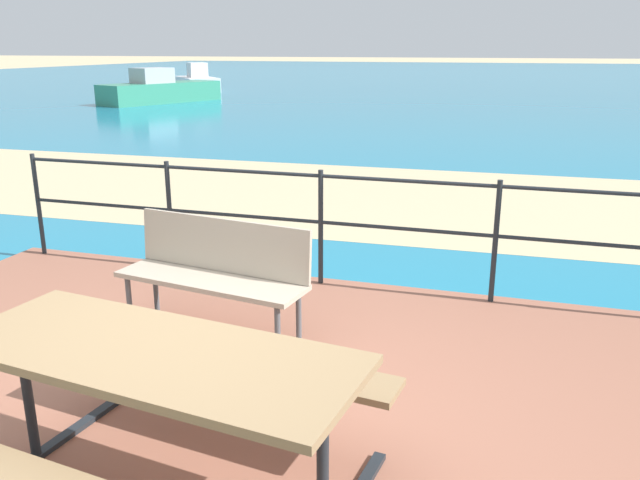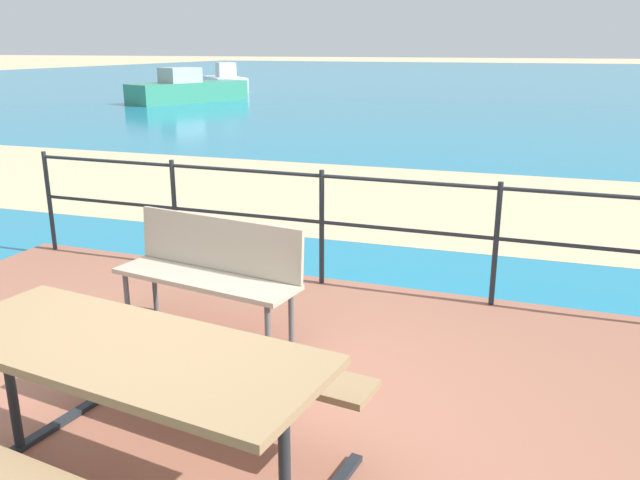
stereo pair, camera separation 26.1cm
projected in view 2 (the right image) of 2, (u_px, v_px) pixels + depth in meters
ground_plane at (171, 441)px, 3.57m from camera, size 240.00×240.00×0.00m
patio_paving at (170, 436)px, 3.56m from camera, size 6.40×5.20×0.06m
sea_water at (528, 81)px, 39.60m from camera, size 90.00×90.00×0.01m
beach_strip at (411, 199)px, 9.17m from camera, size 54.10×5.91×0.01m
picnic_table at (127, 382)px, 2.87m from camera, size 2.01×1.68×0.78m
park_bench at (211, 265)px, 4.68m from camera, size 1.47×0.62×0.84m
railing_fence at (322, 212)px, 5.60m from camera, size 5.94×0.04×1.02m
boat_near at (225, 82)px, 30.90m from camera, size 3.26×3.49×1.33m
boat_mid at (190, 90)px, 24.89m from camera, size 3.10×5.30×1.29m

